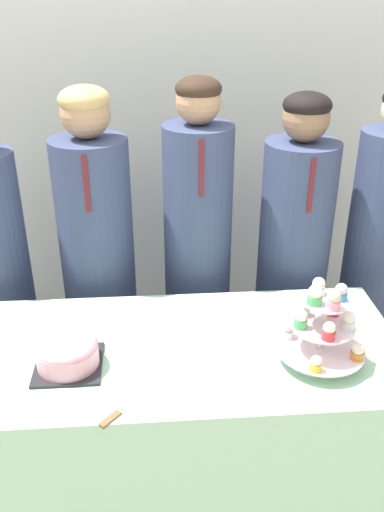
{
  "coord_description": "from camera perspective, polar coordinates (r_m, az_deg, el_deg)",
  "views": [
    {
      "loc": [
        -0.09,
        -1.16,
        1.82
      ],
      "look_at": [
        0.03,
        0.38,
        1.03
      ],
      "focal_mm": 38.0,
      "sensor_mm": 36.0,
      "label": 1
    }
  ],
  "objects": [
    {
      "name": "cupcake_stand",
      "position": [
        1.79,
        13.62,
        -6.9
      ],
      "size": [
        0.29,
        0.29,
        0.29
      ],
      "color": "silver",
      "rests_on": "table"
    },
    {
      "name": "cake_knife",
      "position": [
        1.65,
        -7.46,
        -15.84
      ],
      "size": [
        0.18,
        0.19,
        0.01
      ],
      "rotation": [
        0.0,
        0.0,
        0.83
      ],
      "color": "silver",
      "rests_on": "table"
    },
    {
      "name": "student_4",
      "position": [
        2.58,
        18.78,
        -0.68
      ],
      "size": [
        0.29,
        0.3,
        1.46
      ],
      "color": "#384266",
      "rests_on": "ground_plane"
    },
    {
      "name": "student_3",
      "position": [
        2.46,
        10.48,
        -1.11
      ],
      "size": [
        0.31,
        0.32,
        1.45
      ],
      "color": "#384266",
      "rests_on": "ground_plane"
    },
    {
      "name": "student_2",
      "position": [
        2.37,
        0.59,
        -0.75
      ],
      "size": [
        0.29,
        0.29,
        1.51
      ],
      "color": "#384266",
      "rests_on": "ground_plane"
    },
    {
      "name": "wall_back",
      "position": [
        2.85,
        -2.66,
        17.4
      ],
      "size": [
        9.0,
        0.06,
        2.7
      ],
      "color": "silver",
      "rests_on": "ground_plane"
    },
    {
      "name": "table",
      "position": [
        2.11,
        -0.79,
        -17.23
      ],
      "size": [
        1.5,
        0.7,
        0.7
      ],
      "color": "#A8DBB2",
      "rests_on": "ground_plane"
    },
    {
      "name": "round_cake",
      "position": [
        1.81,
        -13.01,
        -9.75
      ],
      "size": [
        0.22,
        0.22,
        0.12
      ],
      "color": "#232328",
      "rests_on": "table"
    },
    {
      "name": "student_1",
      "position": [
        2.39,
        -9.76,
        -1.43
      ],
      "size": [
        0.31,
        0.32,
        1.48
      ],
      "color": "#384266",
      "rests_on": "ground_plane"
    }
  ]
}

